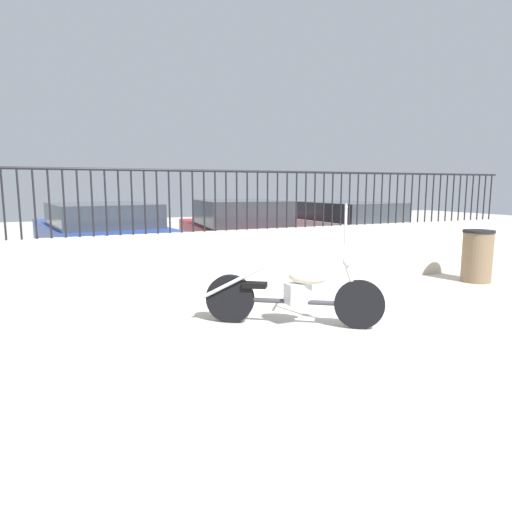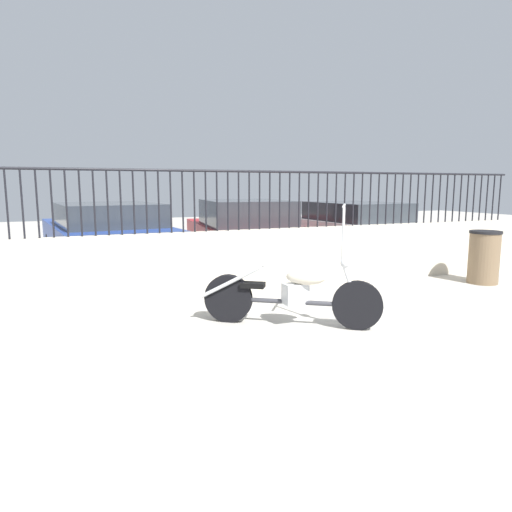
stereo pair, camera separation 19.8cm
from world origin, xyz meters
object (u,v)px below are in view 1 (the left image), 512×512
(car_red, at_px, (238,231))
(car_white, at_px, (344,228))
(car_blue, at_px, (101,237))
(motorcycle_dark_grey, at_px, (286,293))
(trash_bin, at_px, (477,256))

(car_red, bearing_deg, car_white, -84.36)
(car_blue, relative_size, car_red, 1.03)
(car_white, bearing_deg, motorcycle_dark_grey, 134.91)
(car_red, height_order, car_white, car_red)
(trash_bin, distance_m, car_red, 4.59)
(car_blue, xyz_separation_m, car_white, (5.46, -0.07, -0.03))
(motorcycle_dark_grey, bearing_deg, car_white, 82.82)
(car_blue, bearing_deg, motorcycle_dark_grey, -166.43)
(motorcycle_dark_grey, bearing_deg, trash_bin, 46.00)
(trash_bin, height_order, car_red, car_red)
(trash_bin, bearing_deg, motorcycle_dark_grey, -168.90)
(car_blue, distance_m, car_white, 5.46)
(trash_bin, xyz_separation_m, car_blue, (-5.70, 3.56, 0.23))
(motorcycle_dark_grey, distance_m, trash_bin, 4.20)
(car_red, bearing_deg, trash_bin, -133.80)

